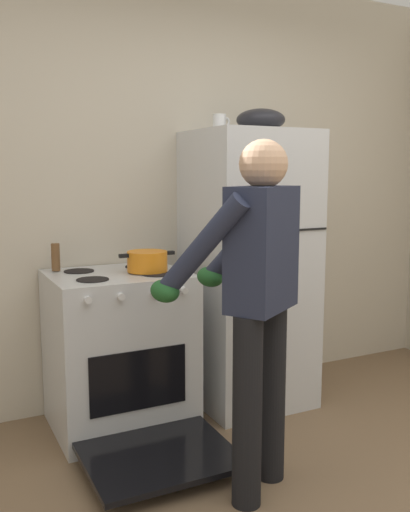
# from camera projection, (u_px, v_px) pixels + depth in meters

# --- Properties ---
(kitchen_wall_back) EXTENTS (6.00, 0.10, 2.70)m
(kitchen_wall_back) POSITION_uv_depth(u_px,v_px,m) (163.00, 189.00, 3.63)
(kitchen_wall_back) COLOR beige
(kitchen_wall_back) RESTS_ON ground
(refrigerator) EXTENTS (0.68, 0.72, 1.71)m
(refrigerator) POSITION_uv_depth(u_px,v_px,m) (248.00, 269.00, 3.55)
(refrigerator) COLOR silver
(refrigerator) RESTS_ON ground
(stove_range) EXTENTS (0.76, 1.21, 0.90)m
(stove_range) POSITION_uv_depth(u_px,v_px,m) (120.00, 352.00, 3.22)
(stove_range) COLOR silver
(stove_range) RESTS_ON ground
(person_cook) EXTENTS (0.66, 0.70, 1.60)m
(person_cook) POSITION_uv_depth(u_px,v_px,m) (254.00, 287.00, 2.50)
(person_cook) COLOR black
(person_cook) RESTS_ON ground
(red_pot) EXTENTS (0.33, 0.23, 0.11)m
(red_pot) POSITION_uv_depth(u_px,v_px,m) (147.00, 261.00, 3.19)
(red_pot) COLOR orange
(red_pot) RESTS_ON stove_range
(coffee_mug) EXTENTS (0.11, 0.08, 0.10)m
(coffee_mug) POSITION_uv_depth(u_px,v_px,m) (220.00, 122.00, 3.39)
(coffee_mug) COLOR silver
(coffee_mug) RESTS_ON refrigerator
(pepper_mill) EXTENTS (0.05, 0.05, 0.16)m
(pepper_mill) POSITION_uv_depth(u_px,v_px,m) (56.00, 257.00, 3.20)
(pepper_mill) COLOR brown
(pepper_mill) RESTS_ON stove_range
(mixing_bowl) EXTENTS (0.30, 0.30, 0.13)m
(mixing_bowl) POSITION_uv_depth(u_px,v_px,m) (261.00, 120.00, 3.45)
(mixing_bowl) COLOR black
(mixing_bowl) RESTS_ON refrigerator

